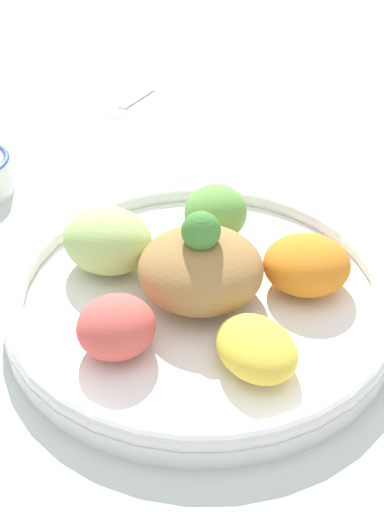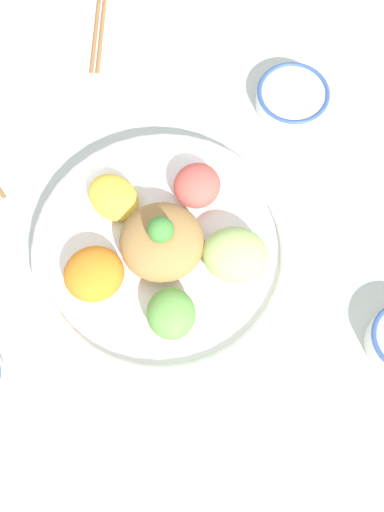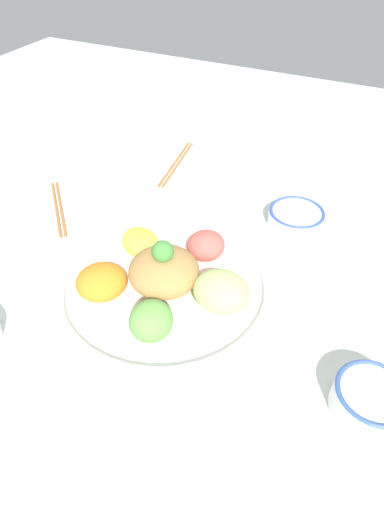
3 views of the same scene
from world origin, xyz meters
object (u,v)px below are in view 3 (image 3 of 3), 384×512
salad_platter (165,283)px  sauce_bowl_red (371,399)px  chopsticks_pair_far (176,163)px  chopsticks_pair_near (59,207)px  rice_bowl_plain (296,217)px

salad_platter → sauce_bowl_red: 0.36m
sauce_bowl_red → chopsticks_pair_far: bearing=-41.6°
sauce_bowl_red → salad_platter: bearing=-11.6°
salad_platter → chopsticks_pair_far: bearing=-65.0°
salad_platter → sauce_bowl_red: (-0.35, 0.07, -0.00)m
chopsticks_pair_near → chopsticks_pair_far: size_ratio=0.72×
rice_bowl_plain → chopsticks_pair_far: (0.34, -0.12, -0.02)m
chopsticks_pair_near → sauce_bowl_red: bearing=30.1°
salad_platter → sauce_bowl_red: size_ratio=3.73×
sauce_bowl_red → chopsticks_pair_far: sauce_bowl_red is taller
chopsticks_pair_far → sauce_bowl_red: bearing=-139.5°
salad_platter → rice_bowl_plain: salad_platter is taller
sauce_bowl_red → rice_bowl_plain: 0.42m
chopsticks_pair_near → chopsticks_pair_far: same height
salad_platter → rice_bowl_plain: size_ratio=3.30×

